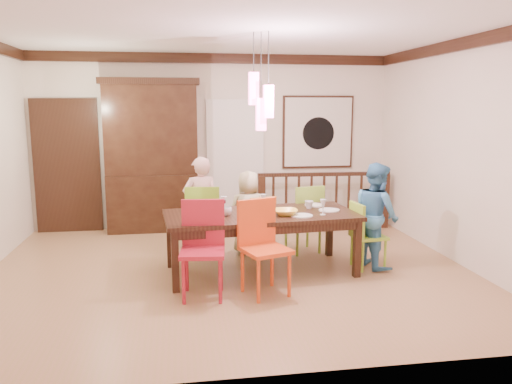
{
  "coord_description": "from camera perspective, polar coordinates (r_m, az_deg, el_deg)",
  "views": [
    {
      "loc": [
        -0.61,
        -5.98,
        2.05
      ],
      "look_at": [
        0.36,
        0.2,
        0.97
      ],
      "focal_mm": 35.0,
      "sensor_mm": 36.0,
      "label": 1
    }
  ],
  "objects": [
    {
      "name": "floor",
      "position": [
        6.35,
        -2.93,
        -9.02
      ],
      "size": [
        6.0,
        6.0,
        0.0
      ],
      "primitive_type": "plane",
      "color": "#A68150",
      "rests_on": "ground"
    },
    {
      "name": "ceiling",
      "position": [
        6.07,
        -3.18,
        17.85
      ],
      "size": [
        6.0,
        6.0,
        0.0
      ],
      "primitive_type": "plane",
      "rotation": [
        3.14,
        0.0,
        0.0
      ],
      "color": "white",
      "rests_on": "wall_back"
    },
    {
      "name": "wall_back",
      "position": [
        8.52,
        -4.78,
        5.75
      ],
      "size": [
        6.0,
        0.0,
        6.0
      ],
      "primitive_type": "plane",
      "rotation": [
        1.57,
        0.0,
        0.0
      ],
      "color": "beige",
      "rests_on": "floor"
    },
    {
      "name": "wall_right",
      "position": [
        7.01,
        22.2,
        4.18
      ],
      "size": [
        0.0,
        5.0,
        5.0
      ],
      "primitive_type": "plane",
      "rotation": [
        1.57,
        0.0,
        -1.57
      ],
      "color": "beige",
      "rests_on": "floor"
    },
    {
      "name": "crown_molding",
      "position": [
        6.06,
        -3.18,
        17.1
      ],
      "size": [
        6.0,
        5.0,
        0.16
      ],
      "primitive_type": null,
      "color": "black",
      "rests_on": "wall_back"
    },
    {
      "name": "panel_door",
      "position": [
        8.68,
        -20.74,
        2.56
      ],
      "size": [
        1.04,
        0.07,
        2.24
      ],
      "primitive_type": "cube",
      "color": "black",
      "rests_on": "wall_back"
    },
    {
      "name": "white_doorway",
      "position": [
        8.56,
        -2.39,
        3.1
      ],
      "size": [
        0.97,
        0.05,
        2.22
      ],
      "primitive_type": "cube",
      "color": "silver",
      "rests_on": "wall_back"
    },
    {
      "name": "painting",
      "position": [
        8.79,
        7.09,
        6.8
      ],
      "size": [
        1.25,
        0.06,
        1.25
      ],
      "color": "black",
      "rests_on": "wall_back"
    },
    {
      "name": "pendant_cluster",
      "position": [
        5.99,
        0.57,
        10.35
      ],
      "size": [
        0.27,
        0.21,
        1.14
      ],
      "color": "#F2488D",
      "rests_on": "ceiling"
    },
    {
      "name": "dining_table",
      "position": [
        6.14,
        0.55,
        -3.12
      ],
      "size": [
        2.41,
        1.24,
        0.75
      ],
      "rotation": [
        0.0,
        0.0,
        0.08
      ],
      "color": "black",
      "rests_on": "floor"
    },
    {
      "name": "chair_far_left",
      "position": [
        6.86,
        -6.03,
        -2.68
      ],
      "size": [
        0.5,
        0.5,
        1.0
      ],
      "rotation": [
        0.0,
        0.0,
        3.03
      ],
      "color": "#7EBE27",
      "rests_on": "floor"
    },
    {
      "name": "chair_far_mid",
      "position": [
        6.9,
        0.19,
        -3.33
      ],
      "size": [
        0.48,
        0.48,
        0.84
      ],
      "rotation": [
        0.0,
        0.0,
        3.45
      ],
      "color": "orange",
      "rests_on": "floor"
    },
    {
      "name": "chair_far_right",
      "position": [
        7.06,
        5.39,
        -2.46
      ],
      "size": [
        0.53,
        0.53,
        0.97
      ],
      "rotation": [
        0.0,
        0.0,
        3.39
      ],
      "color": "#85B337",
      "rests_on": "floor"
    },
    {
      "name": "chair_near_left",
      "position": [
        5.38,
        -6.15,
        -5.93
      ],
      "size": [
        0.52,
        0.52,
        1.04
      ],
      "rotation": [
        0.0,
        0.0,
        -0.11
      ],
      "color": "#A6192A",
      "rests_on": "floor"
    },
    {
      "name": "chair_near_mid",
      "position": [
        5.43,
        1.11,
        -5.75
      ],
      "size": [
        0.59,
        0.59,
        1.03
      ],
      "rotation": [
        0.0,
        0.0,
        0.33
      ],
      "color": "#DE4819",
      "rests_on": "floor"
    },
    {
      "name": "chair_end_right",
      "position": [
        6.51,
        12.78,
        -4.33
      ],
      "size": [
        0.42,
        0.42,
        0.85
      ],
      "rotation": [
        0.0,
        0.0,
        1.68
      ],
      "color": "#90C531",
      "rests_on": "floor"
    },
    {
      "name": "china_hutch",
      "position": [
        8.33,
        -11.8,
        4.06
      ],
      "size": [
        1.58,
        0.46,
        2.49
      ],
      "color": "black",
      "rests_on": "floor"
    },
    {
      "name": "balustrade",
      "position": [
        8.43,
        7.75,
        -0.87
      ],
      "size": [
        2.23,
        0.2,
        0.96
      ],
      "rotation": [
        0.0,
        0.0,
        -0.05
      ],
      "color": "black",
      "rests_on": "floor"
    },
    {
      "name": "person_far_left",
      "position": [
        6.95,
        -6.32,
        -1.58
      ],
      "size": [
        0.54,
        0.4,
        1.37
      ],
      "primitive_type": "imported",
      "rotation": [
        0.0,
        0.0,
        3.29
      ],
      "color": "#FEC7C1",
      "rests_on": "floor"
    },
    {
      "name": "person_far_mid",
      "position": [
        6.97,
        -0.87,
        -2.33
      ],
      "size": [
        0.59,
        0.4,
        1.17
      ],
      "primitive_type": "imported",
      "rotation": [
        0.0,
        0.0,
        3.2
      ],
      "color": "beige",
      "rests_on": "floor"
    },
    {
      "name": "person_end_right",
      "position": [
        6.56,
        13.57,
        -2.58
      ],
      "size": [
        0.62,
        0.73,
        1.35
      ],
      "primitive_type": "imported",
      "rotation": [
        0.0,
        0.0,
        1.75
      ],
      "color": "#4388BB",
      "rests_on": "floor"
    },
    {
      "name": "serving_bowl",
      "position": [
        6.02,
        3.39,
        -2.32
      ],
      "size": [
        0.3,
        0.3,
        0.07
      ],
      "primitive_type": "imported",
      "rotation": [
        0.0,
        0.0,
        -0.04
      ],
      "color": "yellow",
      "rests_on": "dining_table"
    },
    {
      "name": "small_bowl",
      "position": [
        6.09,
        -1.25,
        -2.24
      ],
      "size": [
        0.24,
        0.24,
        0.06
      ],
      "primitive_type": "imported",
      "rotation": [
        0.0,
        0.0,
        0.35
      ],
      "color": "white",
      "rests_on": "dining_table"
    },
    {
      "name": "cup_left",
      "position": [
        5.99,
        -3.43,
        -2.21
      ],
      "size": [
        0.17,
        0.17,
        0.11
      ],
      "primitive_type": "imported",
      "rotation": [
        0.0,
        0.0,
        -0.31
      ],
      "color": "silver",
      "rests_on": "dining_table"
    },
    {
      "name": "cup_right",
      "position": [
        6.42,
        6.08,
        -1.46
      ],
      "size": [
        0.11,
        0.11,
        0.1
      ],
      "primitive_type": "imported",
      "rotation": [
        0.0,
        0.0,
        0.05
      ],
      "color": "silver",
      "rests_on": "dining_table"
    },
    {
      "name": "plate_far_left",
      "position": [
        6.32,
        -6.84,
        -2.06
      ],
      "size": [
        0.26,
        0.26,
        0.01
      ],
      "primitive_type": "cylinder",
      "color": "white",
      "rests_on": "dining_table"
    },
    {
      "name": "plate_far_mid",
      "position": [
        6.46,
        0.76,
        -1.72
      ],
      "size": [
        0.26,
        0.26,
        0.01
      ],
      "primitive_type": "cylinder",
      "color": "white",
      "rests_on": "dining_table"
    },
    {
      "name": "plate_far_right",
      "position": [
        6.63,
        6.71,
        -1.49
      ],
      "size": [
        0.26,
        0.26,
        0.01
      ],
      "primitive_type": "cylinder",
      "color": "white",
      "rests_on": "dining_table"
    },
    {
      "name": "plate_near_left",
      "position": [
        5.7,
        -6.54,
        -3.35
      ],
      "size": [
        0.26,
        0.26,
        0.01
      ],
      "primitive_type": "cylinder",
      "color": "white",
      "rests_on": "dining_table"
    },
    {
      "name": "plate_near_mid",
      "position": [
        5.98,
        5.27,
        -2.71
      ],
      "size": [
        0.26,
        0.26,
        0.01
      ],
      "primitive_type": "cylinder",
      "color": "white",
      "rests_on": "dining_table"
    },
    {
      "name": "plate_end_right",
      "position": [
        6.33,
        8.37,
        -2.06
      ],
      "size": [
        0.26,
        0.26,
        0.01
      ],
      "primitive_type": "cylinder",
      "color": "white",
      "rests_on": "dining_table"
    },
    {
      "name": "wine_glass_a",
      "position": [
        6.22,
        -3.73,
        -1.37
      ],
      "size": [
        0.08,
        0.08,
        0.19
      ],
      "primitive_type": null,
      "color": "#590C19",
      "rests_on": "dining_table"
    },
    {
      "name": "wine_glass_b",
      "position": [
        6.36,
        0.86,
        -1.11
      ],
      "size": [
        0.08,
        0.08,
        0.19
      ],
      "primitive_type": null,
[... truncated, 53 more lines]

